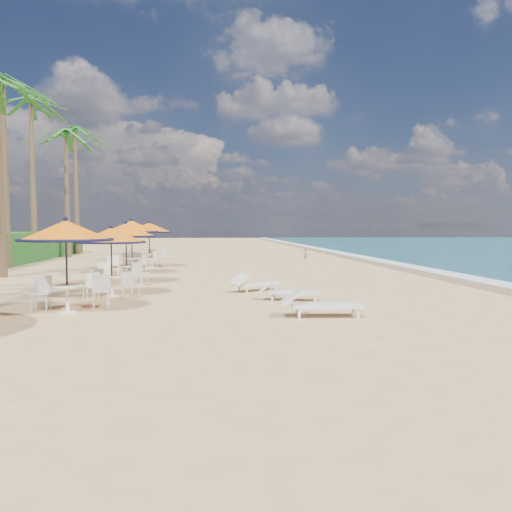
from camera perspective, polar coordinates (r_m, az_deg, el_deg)
The scene contains 16 objects.
ground at distance 12.91m, azimuth 2.49°, elevation -6.39°, with size 160.00×160.00×0.00m, color tan.
foam_strip at distance 25.31m, azimuth 20.18°, elevation -1.77°, with size 1.20×140.00×0.04m, color white.
wetsand_band at distance 24.92m, azimuth 18.32°, elevation -1.81°, with size 1.40×140.00×0.02m, color olive.
station_0 at distance 13.49m, azimuth -20.84°, elevation 1.80°, with size 2.35×2.35×2.45m.
station_1 at distance 16.16m, azimuth -16.33°, elevation 1.31°, with size 2.15×2.15×2.25m.
station_2 at distance 19.51m, azimuth -14.66°, elevation 2.02°, with size 2.30×2.30×2.40m.
station_3 at distance 23.60m, azimuth -14.12°, elevation 2.53°, with size 2.46×2.46×2.56m.
station_4 at distance 27.23m, azimuth -12.00°, elevation 2.56°, with size 2.39×2.39×2.49m.
lounger_near at distance 12.21m, azimuth 7.14°, elevation -5.41°, with size 2.02×0.78×0.71m.
lounger_mid at distance 14.82m, azimuth 3.64°, elevation -3.97°, with size 1.84×0.98×0.63m.
lounger_far at distance 16.86m, azimuth -0.30°, elevation -3.06°, with size 1.80×1.36×0.63m.
palm_4 at distance 30.01m, azimuth -26.98°, elevation 16.30°, with size 5.00×5.00×9.91m.
palm_5 at distance 34.36m, azimuth -24.33°, elevation 15.02°, with size 5.00×5.00×10.14m.
palm_6 at distance 38.09m, azimuth -20.91°, elevation 12.12°, with size 5.00×5.00×8.88m.
palm_7 at distance 42.24m, azimuth -19.97°, elevation 12.65°, with size 5.00×5.00×9.95m.
person at distance 32.50m, azimuth 5.69°, elevation 0.27°, with size 0.30×0.20×0.83m, color #866344.
Camera 1 is at (-1.93, -12.57, 2.21)m, focal length 35.00 mm.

